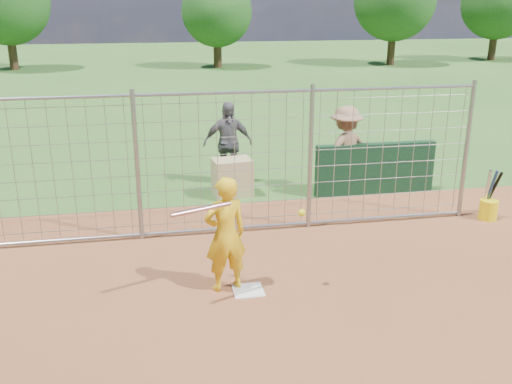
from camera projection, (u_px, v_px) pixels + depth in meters
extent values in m
plane|color=#2D591E|center=(246.00, 285.00, 8.35)|extent=(100.00, 100.00, 0.00)
cube|color=silver|center=(248.00, 290.00, 8.16)|extent=(0.43, 0.43, 0.02)
cube|color=#11381E|center=(375.00, 169.00, 12.12)|extent=(2.60, 0.20, 1.10)
imported|color=gold|center=(225.00, 234.00, 7.97)|extent=(0.69, 0.53, 1.69)
imported|color=#57575C|center=(228.00, 144.00, 12.61)|extent=(1.12, 0.50, 1.88)
imported|color=#8D6A4D|center=(345.00, 150.00, 12.05)|extent=(1.38, 1.06, 1.88)
cube|color=tan|center=(232.00, 178.00, 12.01)|extent=(0.87, 0.65, 0.80)
cylinder|color=silver|center=(201.00, 209.00, 7.42)|extent=(0.82, 0.37, 0.06)
sphere|color=yellow|center=(302.00, 213.00, 7.81)|extent=(0.10, 0.10, 0.10)
cylinder|color=yellow|center=(488.00, 210.00, 10.78)|extent=(0.34, 0.34, 0.38)
cylinder|color=silver|center=(487.00, 191.00, 10.70)|extent=(0.09, 0.17, 0.85)
cylinder|color=navy|center=(490.00, 191.00, 10.71)|extent=(0.11, 0.26, 0.84)
cylinder|color=black|center=(493.00, 191.00, 10.72)|extent=(0.14, 0.36, 0.81)
cylinder|color=gray|center=(137.00, 167.00, 9.53)|extent=(0.08, 0.08, 2.60)
cylinder|color=gray|center=(310.00, 159.00, 10.06)|extent=(0.08, 0.08, 2.60)
cylinder|color=gray|center=(466.00, 151.00, 10.58)|extent=(0.08, 0.08, 2.60)
cylinder|color=gray|center=(225.00, 93.00, 9.41)|extent=(9.00, 0.05, 0.05)
cylinder|color=gray|center=(227.00, 228.00, 10.19)|extent=(9.00, 0.05, 0.05)
cube|color=gray|center=(226.00, 166.00, 9.81)|extent=(9.00, 0.02, 2.50)
cylinder|color=#3F2B19|center=(12.00, 48.00, 33.38)|extent=(0.50, 0.50, 2.52)
sphere|color=#26561E|center=(6.00, 1.00, 32.55)|extent=(4.90, 4.90, 4.90)
cylinder|color=#3F2B19|center=(218.00, 49.00, 34.59)|extent=(0.50, 0.50, 2.16)
sphere|color=#26561E|center=(217.00, 11.00, 33.88)|extent=(4.20, 4.20, 4.20)
cylinder|color=#3F2B19|center=(392.00, 44.00, 35.97)|extent=(0.50, 0.50, 2.59)
cylinder|color=#3F2B19|center=(493.00, 42.00, 38.78)|extent=(0.50, 0.50, 2.45)
sphere|color=#26561E|center=(498.00, 3.00, 37.97)|extent=(4.76, 4.76, 4.76)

